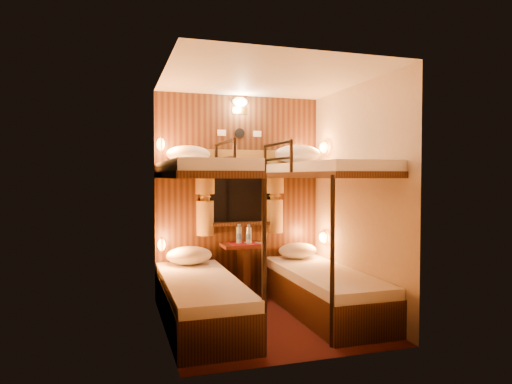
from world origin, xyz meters
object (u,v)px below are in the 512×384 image
object	(u,v)px
table	(244,263)
bottle_right	(249,235)
bunk_left	(201,267)
bottle_left	(239,235)
bunk_right	(323,260)

from	to	relation	value
table	bottle_right	distance (m)	0.34
bottle_right	bunk_left	bearing A→B (deg)	-133.24
bunk_left	table	world-z (taller)	bunk_left
bunk_left	bottle_left	xyz separation A→B (m)	(0.60, 0.80, 0.19)
table	bottle_right	world-z (taller)	bottle_right
bunk_left	table	xyz separation A→B (m)	(0.65, 0.78, -0.14)
table	bottle_right	bearing A→B (deg)	-30.99
bunk_right	table	xyz separation A→B (m)	(-0.65, 0.78, -0.14)
bunk_left	bunk_right	size ratio (longest dim) A/B	1.00
bunk_left	bottle_right	xyz separation A→B (m)	(0.70, 0.75, 0.19)
bunk_left	table	size ratio (longest dim) A/B	2.90
bunk_left	bunk_right	bearing A→B (deg)	0.00
bunk_right	bottle_right	bearing A→B (deg)	128.39
table	bottle_right	xyz separation A→B (m)	(0.06, -0.03, 0.33)
bunk_left	table	distance (m)	1.02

